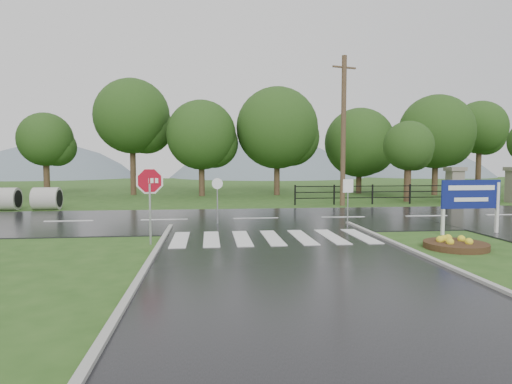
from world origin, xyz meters
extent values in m
plane|color=#284D19|center=(0.00, 0.00, 0.00)|extent=(120.00, 120.00, 0.00)
cube|color=black|center=(0.00, 10.00, 0.00)|extent=(90.00, 8.00, 0.04)
cube|color=silver|center=(-3.00, 5.00, 0.06)|extent=(0.50, 2.80, 0.02)
cube|color=silver|center=(-2.00, 5.00, 0.06)|extent=(0.50, 2.80, 0.02)
cube|color=silver|center=(-1.00, 5.00, 0.06)|extent=(0.50, 2.80, 0.02)
cube|color=silver|center=(0.00, 5.00, 0.06)|extent=(0.50, 2.80, 0.02)
cube|color=silver|center=(1.00, 5.00, 0.06)|extent=(0.50, 2.80, 0.02)
cube|color=silver|center=(2.00, 5.00, 0.06)|extent=(0.50, 2.80, 0.02)
cube|color=silver|center=(3.00, 5.00, 0.06)|extent=(0.50, 2.80, 0.02)
cube|color=gray|center=(13.00, 16.00, 1.00)|extent=(0.80, 0.80, 2.00)
cube|color=#6B6659|center=(13.00, 16.00, 2.12)|extent=(1.00, 1.00, 0.24)
cube|color=black|center=(7.75, 16.00, 0.40)|extent=(9.50, 0.05, 0.05)
cube|color=black|center=(7.75, 16.00, 0.75)|extent=(9.50, 0.05, 0.05)
cube|color=black|center=(7.75, 16.00, 1.10)|extent=(9.50, 0.05, 0.05)
cube|color=black|center=(3.00, 16.00, 0.60)|extent=(0.08, 0.08, 1.20)
cube|color=black|center=(12.50, 16.00, 0.60)|extent=(0.08, 0.08, 1.20)
sphere|color=slate|center=(-28.00, 65.00, -14.40)|extent=(40.00, 40.00, 40.00)
sphere|color=slate|center=(8.00, 65.00, -17.28)|extent=(48.00, 48.00, 48.00)
sphere|color=slate|center=(36.00, 65.00, -12.96)|extent=(36.00, 36.00, 36.00)
cylinder|color=#9E9B93|center=(-12.77, 15.00, 0.60)|extent=(1.30, 1.20, 1.20)
cylinder|color=#9E9B93|center=(-10.67, 15.00, 0.60)|extent=(1.30, 1.20, 1.20)
cube|color=#939399|center=(-3.87, 4.56, 0.94)|extent=(0.06, 0.06, 1.88)
cylinder|color=white|center=(-3.87, 4.57, 1.98)|extent=(1.12, 0.21, 1.13)
cylinder|color=#A50B1D|center=(-3.87, 4.56, 1.98)|extent=(0.97, 0.20, 0.98)
cube|color=silver|center=(6.04, 5.20, 0.92)|extent=(0.09, 0.09, 1.83)
cube|color=silver|center=(8.05, 5.20, 0.92)|extent=(0.09, 0.09, 1.83)
cube|color=navy|center=(7.04, 5.20, 1.42)|extent=(2.20, 0.11, 1.01)
cube|color=white|center=(7.04, 5.16, 1.65)|extent=(1.74, 0.05, 0.16)
cube|color=white|center=(7.04, 5.16, 1.24)|extent=(1.28, 0.04, 0.14)
cylinder|color=#332111|center=(5.15, 2.94, 0.09)|extent=(1.82, 1.82, 0.18)
cube|color=#939399|center=(3.25, 7.11, 0.89)|extent=(0.04, 0.04, 1.77)
cube|color=white|center=(3.25, 7.09, 1.63)|extent=(0.42, 0.07, 0.51)
cylinder|color=#939399|center=(-1.73, 8.49, 0.88)|extent=(0.05, 0.05, 1.77)
cylinder|color=white|center=(-1.73, 8.47, 1.68)|extent=(0.44, 0.08, 0.44)
cylinder|color=#473523|center=(5.73, 15.50, 4.33)|extent=(0.29, 0.29, 8.65)
cube|color=brown|center=(5.73, 15.50, 7.98)|extent=(1.51, 0.51, 0.10)
cylinder|color=#3D2B1C|center=(10.67, 17.50, 1.50)|extent=(0.46, 0.46, 3.00)
sphere|color=#1C3C12|center=(10.67, 17.50, 3.60)|extent=(3.16, 3.16, 3.16)
camera|label=1|loc=(-2.07, -8.78, 2.54)|focal=30.00mm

